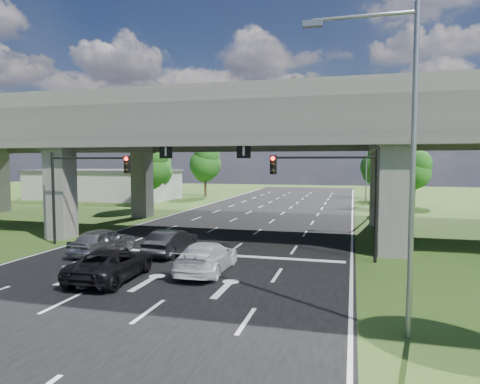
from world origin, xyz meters
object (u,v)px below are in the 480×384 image
at_px(streetlight_far, 367,157).
at_px(streetlight_beyond, 364,158).
at_px(streetlight_near, 399,146).
at_px(car_silver, 103,241).
at_px(signal_right, 334,184).
at_px(car_trailing, 112,264).
at_px(car_white, 207,257).
at_px(signal_left, 82,180).
at_px(car_dark, 171,242).

distance_m(streetlight_far, streetlight_beyond, 16.00).
distance_m(streetlight_near, car_silver, 17.89).
relative_size(streetlight_far, car_silver, 2.23).
bearing_deg(signal_right, streetlight_near, -77.12).
bearing_deg(car_silver, car_trailing, 131.89).
bearing_deg(car_white, streetlight_beyond, -102.25).
xyz_separation_m(signal_right, streetlight_beyond, (2.27, 36.06, 1.66)).
distance_m(streetlight_near, car_trailing, 13.32).
bearing_deg(streetlight_near, signal_right, 102.88).
height_order(streetlight_near, car_white, streetlight_near).
bearing_deg(car_white, car_trailing, 30.59).
height_order(streetlight_far, car_white, streetlight_far).
relative_size(streetlight_near, streetlight_beyond, 1.00).
bearing_deg(signal_left, car_trailing, -47.21).
bearing_deg(car_dark, signal_left, -6.86).
xyz_separation_m(car_silver, car_dark, (3.85, 0.94, -0.04)).
distance_m(streetlight_far, car_trailing, 29.59).
bearing_deg(car_white, car_dark, -45.29).
bearing_deg(streetlight_beyond, car_white, -101.33).
distance_m(signal_right, streetlight_far, 20.25).
height_order(streetlight_far, car_trailing, streetlight_far).
bearing_deg(signal_right, car_silver, -171.23).
bearing_deg(signal_left, car_silver, -36.42).
height_order(streetlight_beyond, car_white, streetlight_beyond).
bearing_deg(signal_left, streetlight_near, -29.02).
bearing_deg(car_silver, car_dark, -160.91).
bearing_deg(car_dark, streetlight_beyond, -104.69).
height_order(streetlight_far, streetlight_beyond, same).
height_order(streetlight_beyond, car_silver, streetlight_beyond).
distance_m(streetlight_near, car_white, 11.10).
bearing_deg(car_dark, car_white, 137.96).
bearing_deg(signal_left, streetlight_beyond, 63.57).
bearing_deg(streetlight_far, car_white, -108.37).
height_order(signal_right, car_white, signal_right).
bearing_deg(car_silver, streetlight_near, 157.88).
bearing_deg(car_trailing, streetlight_near, 160.94).
xyz_separation_m(streetlight_far, car_dark, (-11.36, -21.12, -5.09)).
bearing_deg(car_trailing, signal_left, -50.39).
xyz_separation_m(car_white, car_trailing, (-3.76, -2.30, -0.03)).
distance_m(streetlight_far, car_dark, 24.52).
distance_m(signal_left, car_silver, 4.78).
distance_m(streetlight_near, streetlight_far, 30.00).
bearing_deg(car_white, signal_left, -24.39).
relative_size(streetlight_near, car_trailing, 1.97).
bearing_deg(streetlight_far, car_dark, -118.28).
relative_size(streetlight_beyond, car_silver, 2.23).
xyz_separation_m(signal_right, car_silver, (-12.94, -2.00, -3.39)).
height_order(streetlight_near, car_dark, streetlight_near).
xyz_separation_m(streetlight_beyond, car_white, (-8.08, -40.33, -5.08)).
height_order(signal_right, car_trailing, signal_right).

